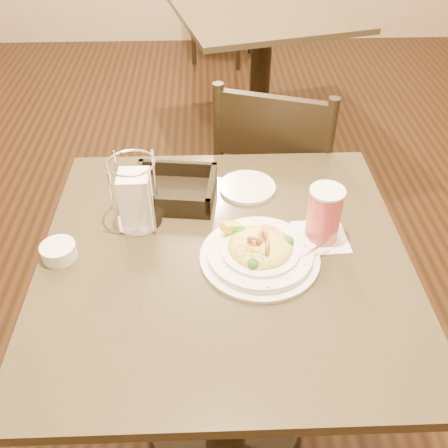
{
  "coord_description": "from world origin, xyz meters",
  "views": [
    {
      "loc": [
        -0.03,
        -0.88,
        1.6
      ],
      "look_at": [
        0.0,
        0.02,
        0.83
      ],
      "focal_mm": 40.0,
      "sensor_mm": 36.0,
      "label": 1
    }
  ],
  "objects_px": {
    "drink_glass": "(324,215)",
    "side_plate": "(247,187)",
    "pasta_bowl": "(260,251)",
    "butter_ramekin": "(59,251)",
    "background_table": "(261,52)",
    "main_table": "(224,316)",
    "dining_chair_near": "(275,183)",
    "bread_basket": "(174,191)",
    "napkin_caddy": "(136,198)"
  },
  "relations": [
    {
      "from": "main_table",
      "to": "butter_ramekin",
      "type": "bearing_deg",
      "value": 179.31
    },
    {
      "from": "background_table",
      "to": "drink_glass",
      "type": "height_order",
      "value": "drink_glass"
    },
    {
      "from": "dining_chair_near",
      "to": "butter_ramekin",
      "type": "distance_m",
      "value": 0.93
    },
    {
      "from": "drink_glass",
      "to": "napkin_caddy",
      "type": "bearing_deg",
      "value": 170.73
    },
    {
      "from": "main_table",
      "to": "dining_chair_near",
      "type": "xyz_separation_m",
      "value": [
        0.21,
        0.64,
        -0.02
      ]
    },
    {
      "from": "pasta_bowl",
      "to": "bread_basket",
      "type": "distance_m",
      "value": 0.33
    },
    {
      "from": "pasta_bowl",
      "to": "side_plate",
      "type": "xyz_separation_m",
      "value": [
        -0.01,
        0.29,
        -0.02
      ]
    },
    {
      "from": "dining_chair_near",
      "to": "drink_glass",
      "type": "height_order",
      "value": "dining_chair_near"
    },
    {
      "from": "drink_glass",
      "to": "butter_ramekin",
      "type": "distance_m",
      "value": 0.65
    },
    {
      "from": "pasta_bowl",
      "to": "main_table",
      "type": "bearing_deg",
      "value": 167.07
    },
    {
      "from": "main_table",
      "to": "pasta_bowl",
      "type": "bearing_deg",
      "value": -12.93
    },
    {
      "from": "pasta_bowl",
      "to": "side_plate",
      "type": "relative_size",
      "value": 1.95
    },
    {
      "from": "pasta_bowl",
      "to": "drink_glass",
      "type": "height_order",
      "value": "drink_glass"
    },
    {
      "from": "drink_glass",
      "to": "dining_chair_near",
      "type": "bearing_deg",
      "value": 93.16
    },
    {
      "from": "side_plate",
      "to": "background_table",
      "type": "bearing_deg",
      "value": 82.89
    },
    {
      "from": "main_table",
      "to": "bread_basket",
      "type": "bearing_deg",
      "value": 119.4
    },
    {
      "from": "pasta_bowl",
      "to": "butter_ramekin",
      "type": "height_order",
      "value": "pasta_bowl"
    },
    {
      "from": "bread_basket",
      "to": "butter_ramekin",
      "type": "height_order",
      "value": "bread_basket"
    },
    {
      "from": "drink_glass",
      "to": "napkin_caddy",
      "type": "xyz_separation_m",
      "value": [
        -0.47,
        0.08,
        0.01
      ]
    },
    {
      "from": "background_table",
      "to": "dining_chair_near",
      "type": "relative_size",
      "value": 1.18
    },
    {
      "from": "bread_basket",
      "to": "napkin_caddy",
      "type": "height_order",
      "value": "napkin_caddy"
    },
    {
      "from": "drink_glass",
      "to": "side_plate",
      "type": "height_order",
      "value": "drink_glass"
    },
    {
      "from": "background_table",
      "to": "pasta_bowl",
      "type": "height_order",
      "value": "pasta_bowl"
    },
    {
      "from": "butter_ramekin",
      "to": "dining_chair_near",
      "type": "bearing_deg",
      "value": 46.19
    },
    {
      "from": "dining_chair_near",
      "to": "drink_glass",
      "type": "bearing_deg",
      "value": 111.6
    },
    {
      "from": "drink_glass",
      "to": "bread_basket",
      "type": "xyz_separation_m",
      "value": [
        -0.38,
        0.18,
        -0.05
      ]
    },
    {
      "from": "main_table",
      "to": "pasta_bowl",
      "type": "relative_size",
      "value": 2.85
    },
    {
      "from": "main_table",
      "to": "dining_chair_near",
      "type": "distance_m",
      "value": 0.68
    },
    {
      "from": "drink_glass",
      "to": "side_plate",
      "type": "relative_size",
      "value": 0.92
    },
    {
      "from": "bread_basket",
      "to": "side_plate",
      "type": "height_order",
      "value": "bread_basket"
    },
    {
      "from": "main_table",
      "to": "background_table",
      "type": "xyz_separation_m",
      "value": [
        0.28,
        1.89,
        0.0
      ]
    },
    {
      "from": "pasta_bowl",
      "to": "napkin_caddy",
      "type": "xyz_separation_m",
      "value": [
        -0.3,
        0.15,
        0.06
      ]
    },
    {
      "from": "background_table",
      "to": "side_plate",
      "type": "distance_m",
      "value": 1.65
    },
    {
      "from": "main_table",
      "to": "butter_ramekin",
      "type": "height_order",
      "value": "butter_ramekin"
    },
    {
      "from": "side_plate",
      "to": "pasta_bowl",
      "type": "bearing_deg",
      "value": -88.24
    },
    {
      "from": "main_table",
      "to": "drink_glass",
      "type": "distance_m",
      "value": 0.4
    },
    {
      "from": "main_table",
      "to": "napkin_caddy",
      "type": "bearing_deg",
      "value": 149.59
    },
    {
      "from": "bread_basket",
      "to": "butter_ramekin",
      "type": "relative_size",
      "value": 2.91
    },
    {
      "from": "dining_chair_near",
      "to": "main_table",
      "type": "bearing_deg",
      "value": 90.11
    },
    {
      "from": "butter_ramekin",
      "to": "bread_basket",
      "type": "bearing_deg",
      "value": 40.72
    },
    {
      "from": "main_table",
      "to": "drink_glass",
      "type": "bearing_deg",
      "value": 12.1
    },
    {
      "from": "bread_basket",
      "to": "side_plate",
      "type": "xyz_separation_m",
      "value": [
        0.21,
        0.03,
        -0.02
      ]
    },
    {
      "from": "napkin_caddy",
      "to": "butter_ramekin",
      "type": "relative_size",
      "value": 2.27
    },
    {
      "from": "side_plate",
      "to": "butter_ramekin",
      "type": "xyz_separation_m",
      "value": [
        -0.48,
        -0.26,
        0.01
      ]
    },
    {
      "from": "background_table",
      "to": "bread_basket",
      "type": "bearing_deg",
      "value": -103.92
    },
    {
      "from": "main_table",
      "to": "side_plate",
      "type": "height_order",
      "value": "side_plate"
    },
    {
      "from": "napkin_caddy",
      "to": "background_table",
      "type": "bearing_deg",
      "value": 74.24
    },
    {
      "from": "main_table",
      "to": "background_table",
      "type": "bearing_deg",
      "value": 81.64
    },
    {
      "from": "drink_glass",
      "to": "side_plate",
      "type": "bearing_deg",
      "value": 128.26
    },
    {
      "from": "background_table",
      "to": "dining_chair_near",
      "type": "bearing_deg",
      "value": -92.97
    }
  ]
}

